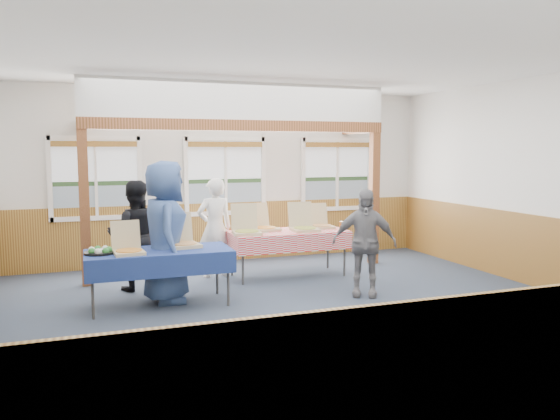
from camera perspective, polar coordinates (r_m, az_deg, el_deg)
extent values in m
plane|color=#252F3D|center=(7.25, 1.17, -10.44)|extent=(8.00, 8.00, 0.00)
plane|color=white|center=(7.03, 1.23, 15.39)|extent=(8.00, 8.00, 0.00)
plane|color=silver|center=(10.30, -5.78, 3.55)|extent=(8.00, 0.00, 8.00)
plane|color=silver|center=(3.91, 19.81, -1.27)|extent=(8.00, 0.00, 8.00)
plane|color=silver|center=(9.18, 25.24, 2.65)|extent=(0.00, 8.00, 8.00)
cube|color=brown|center=(10.38, -5.68, -2.25)|extent=(7.98, 0.05, 1.10)
cube|color=brown|center=(4.19, 19.03, -15.59)|extent=(7.98, 0.05, 1.10)
cube|color=brown|center=(9.28, 24.83, -3.83)|extent=(0.05, 6.98, 1.10)
cube|color=white|center=(10.00, -18.54, -0.80)|extent=(1.52, 0.05, 0.08)
cube|color=white|center=(9.93, -18.83, 7.13)|extent=(1.52, 0.05, 0.08)
cube|color=white|center=(9.96, -22.95, 2.99)|extent=(0.08, 0.05, 1.46)
cube|color=white|center=(9.98, -14.43, 3.30)|extent=(0.08, 0.05, 1.46)
cube|color=white|center=(9.94, -18.68, 3.15)|extent=(0.05, 0.05, 1.30)
cube|color=gray|center=(10.01, -18.61, 0.93)|extent=(1.40, 0.02, 0.52)
cube|color=#233E1F|center=(9.99, -18.67, 2.64)|extent=(1.40, 0.02, 0.08)
cube|color=silver|center=(9.97, -18.75, 4.88)|extent=(1.40, 0.02, 0.70)
cube|color=brown|center=(9.91, -18.80, 6.55)|extent=(1.40, 0.07, 0.10)
cube|color=white|center=(10.30, -5.65, -0.30)|extent=(1.52, 0.05, 0.08)
cube|color=white|center=(10.23, -5.74, 7.40)|extent=(1.52, 0.05, 0.08)
cube|color=white|center=(10.09, -9.78, 3.43)|extent=(0.08, 0.05, 1.46)
cube|color=white|center=(10.45, -1.75, 3.62)|extent=(0.08, 0.05, 1.46)
cube|color=white|center=(10.24, -5.70, 3.54)|extent=(0.05, 0.05, 1.30)
cube|color=gray|center=(10.31, -5.73, 1.38)|extent=(1.40, 0.02, 0.52)
cube|color=#233E1F|center=(10.29, -5.74, 3.04)|extent=(1.40, 0.02, 0.08)
cube|color=silver|center=(10.27, -5.77, 5.21)|extent=(1.40, 0.02, 0.70)
cube|color=brown|center=(10.21, -5.70, 6.84)|extent=(1.40, 0.07, 0.10)
cube|color=white|center=(11.08, 5.96, 0.16)|extent=(1.52, 0.05, 0.08)
cube|color=white|center=(11.02, 6.04, 7.32)|extent=(1.52, 0.05, 0.08)
cube|color=white|center=(10.73, 2.43, 3.69)|extent=(0.08, 0.05, 1.46)
cube|color=white|center=(11.37, 9.37, 3.76)|extent=(0.08, 0.05, 1.46)
cube|color=white|center=(11.03, 6.00, 3.73)|extent=(0.05, 0.05, 1.30)
cube|color=gray|center=(11.09, 5.89, 1.73)|extent=(1.40, 0.02, 0.52)
cube|color=#233E1F|center=(11.07, 5.91, 3.27)|extent=(1.40, 0.02, 0.08)
cube|color=silver|center=(11.06, 5.93, 5.29)|extent=(1.40, 0.02, 0.70)
cube|color=brown|center=(11.00, 6.08, 6.80)|extent=(1.40, 0.07, 0.10)
cube|color=#583113|center=(8.83, -19.74, 0.15)|extent=(0.15, 0.15, 2.40)
cube|color=#583113|center=(10.14, 9.79, 1.18)|extent=(0.15, 0.15, 2.40)
cube|color=#583113|center=(9.14, -4.00, 8.80)|extent=(5.15, 0.18, 0.18)
cylinder|color=#383838|center=(7.18, -19.00, -7.94)|extent=(0.04, 0.04, 0.73)
cylinder|color=#383838|center=(7.81, -19.07, -6.80)|extent=(0.04, 0.04, 0.73)
cylinder|color=#383838|center=(7.39, -5.44, -7.21)|extent=(0.04, 0.04, 0.73)
cylinder|color=#383838|center=(8.01, -6.59, -6.18)|extent=(0.04, 0.04, 0.73)
cube|color=#383838|center=(7.47, -12.52, -4.29)|extent=(1.98, 1.25, 0.03)
cube|color=navy|center=(7.47, -12.52, -4.15)|extent=(2.06, 1.32, 0.01)
cube|color=navy|center=(7.09, -12.07, -5.87)|extent=(1.83, 0.54, 0.28)
cube|color=navy|center=(7.90, -12.88, -4.65)|extent=(1.83, 0.54, 0.28)
cylinder|color=#383838|center=(8.51, -3.92, -5.40)|extent=(0.04, 0.04, 0.73)
cylinder|color=#383838|center=(9.13, -5.05, -4.60)|extent=(0.04, 0.04, 0.73)
cylinder|color=#383838|center=(9.13, 6.76, -4.62)|extent=(0.04, 0.04, 0.73)
cylinder|color=#383838|center=(9.72, 5.02, -3.94)|extent=(0.04, 0.04, 0.73)
cube|color=#383838|center=(9.02, 0.86, -2.33)|extent=(1.95, 0.99, 0.03)
cube|color=red|center=(9.02, 0.86, -2.21)|extent=(2.02, 1.06, 0.01)
cube|color=red|center=(8.65, 1.83, -3.54)|extent=(1.92, 0.23, 0.28)
cube|color=red|center=(9.43, -0.04, -2.72)|extent=(1.92, 0.23, 0.28)
cube|color=tan|center=(7.28, -15.51, -4.30)|extent=(0.40, 0.40, 0.04)
cylinder|color=gold|center=(7.28, -15.51, -4.08)|extent=(0.35, 0.35, 0.01)
cube|color=tan|center=(7.47, -15.84, -2.47)|extent=(0.38, 0.12, 0.37)
cube|color=tan|center=(7.63, -10.03, -3.66)|extent=(0.47, 0.47, 0.05)
cylinder|color=#E3B869|center=(7.63, -10.03, -3.44)|extent=(0.41, 0.41, 0.01)
cube|color=tan|center=(7.83, -10.63, -1.75)|extent=(0.42, 0.16, 0.41)
cube|color=tan|center=(8.65, -3.48, -2.40)|extent=(0.47, 0.47, 0.05)
cylinder|color=gold|center=(8.64, -3.48, -2.20)|extent=(0.41, 0.41, 0.01)
cube|color=tan|center=(8.87, -3.77, -0.67)|extent=(0.43, 0.15, 0.42)
cube|color=tan|center=(9.04, -1.56, -2.02)|extent=(0.48, 0.48, 0.05)
cylinder|color=gold|center=(9.04, -1.56, -1.84)|extent=(0.42, 0.42, 0.01)
cube|color=tan|center=(9.22, -2.33, -0.48)|extent=(0.41, 0.18, 0.40)
cube|color=tan|center=(8.99, 2.62, -2.06)|extent=(0.44, 0.44, 0.05)
cylinder|color=gold|center=(8.99, 2.62, -1.87)|extent=(0.39, 0.39, 0.01)
cube|color=tan|center=(9.20, 2.12, -0.43)|extent=(0.42, 0.12, 0.41)
cube|color=tan|center=(9.35, 4.37, -1.77)|extent=(0.39, 0.39, 0.04)
cylinder|color=#E3B869|center=(9.35, 4.38, -1.60)|extent=(0.34, 0.34, 0.01)
cube|color=tan|center=(9.53, 3.88, -0.38)|extent=(0.38, 0.10, 0.37)
cylinder|color=black|center=(7.41, -18.30, -4.25)|extent=(0.40, 0.40, 0.03)
cylinder|color=silver|center=(7.41, -18.30, -4.06)|extent=(0.09, 0.09, 0.04)
sphere|color=#2C742E|center=(7.41, -17.46, -3.99)|extent=(0.09, 0.09, 0.09)
sphere|color=silver|center=(7.49, -17.80, -3.89)|extent=(0.09, 0.09, 0.09)
sphere|color=#2C742E|center=(7.51, -18.51, -3.89)|extent=(0.09, 0.09, 0.09)
sphere|color=silver|center=(7.45, -19.08, -3.99)|extent=(0.09, 0.09, 0.09)
sphere|color=#2C742E|center=(7.36, -19.07, -4.11)|extent=(0.09, 0.09, 0.09)
sphere|color=silver|center=(7.30, -18.48, -4.17)|extent=(0.09, 0.09, 0.09)
sphere|color=#2C742E|center=(7.33, -17.75, -4.12)|extent=(0.09, 0.09, 0.09)
cylinder|color=#A6561B|center=(9.11, 6.42, -1.66)|extent=(0.07, 0.07, 0.15)
imported|color=silver|center=(9.01, -6.83, -1.85)|extent=(0.63, 0.45, 1.64)
imported|color=black|center=(8.41, -14.93, -2.59)|extent=(0.85, 0.70, 1.64)
imported|color=#334C80|center=(7.62, -11.90, -2.26)|extent=(0.67, 0.99, 1.95)
imported|color=slate|center=(7.88, 8.80, -3.38)|extent=(0.98, 0.76, 1.55)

